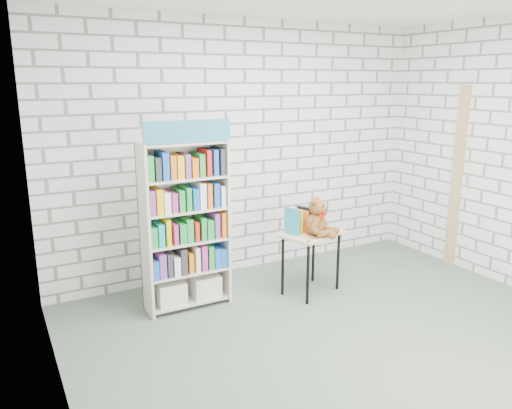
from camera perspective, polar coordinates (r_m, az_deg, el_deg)
name	(u,v)px	position (r m, az deg, el deg)	size (l,w,h in m)	color
ground	(354,343)	(4.44, 11.15, -15.22)	(4.50, 4.50, 0.00)	#4E5D4E
room_shell	(365,130)	(3.90, 12.39, 8.32)	(4.52, 4.02, 2.81)	silver
bookshelf	(185,224)	(4.77, -8.10, -2.23)	(0.81, 0.31, 1.81)	beige
display_table	(311,241)	(5.13, 6.35, -4.16)	(0.70, 0.58, 0.65)	#DDB484
table_books	(304,219)	(5.13, 5.55, -1.64)	(0.46, 0.30, 0.25)	teal
teddy_bear	(318,220)	(4.99, 7.14, -1.80)	(0.37, 0.37, 0.38)	brown
door_trim	(457,178)	(6.25, 21.99, 2.84)	(0.05, 0.12, 2.10)	tan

